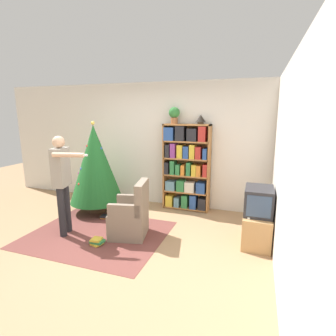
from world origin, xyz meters
The scene contains 15 objects.
ground_plane centered at (0.00, 0.00, 0.00)m, with size 14.00×14.00×0.00m, color #9E7A56.
wall_back centered at (0.00, 1.99, 1.30)m, with size 8.00×0.10×2.60m.
wall_right centered at (2.24, 0.00, 1.30)m, with size 0.10×8.00×2.60m.
area_rug centered at (-0.53, 0.15, 0.00)m, with size 2.21×1.77×0.01m.
bookshelf centered at (0.54, 1.78, 0.90)m, with size 0.95×0.28×1.76m.
tv_stand centered at (1.96, 0.72, 0.24)m, with size 0.41×0.75×0.48m.
television centered at (1.96, 0.71, 0.68)m, with size 0.41×0.55×0.40m.
game_remote centered at (1.83, 0.49, 0.49)m, with size 0.04×0.12×0.02m.
christmas_tree centered at (-1.13, 1.06, 0.98)m, with size 1.05×1.05×1.82m.
armchair centered at (0.02, 0.30, 0.32)m, with size 0.68×0.67×0.92m.
standing_person centered at (-1.03, 0.01, 0.97)m, with size 0.70×0.46×1.63m.
potted_plant centered at (0.28, 1.78, 1.95)m, with size 0.22×0.22×0.33m.
table_lamp centered at (0.81, 1.78, 1.86)m, with size 0.20×0.20×0.18m.
book_pile_near_tree centered at (-0.76, 0.78, 0.03)m, with size 0.22×0.17×0.06m.
book_pile_by_chair centered at (-0.34, -0.15, 0.05)m, with size 0.21×0.19×0.10m.
Camera 1 is at (1.88, -3.28, 1.98)m, focal length 28.00 mm.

